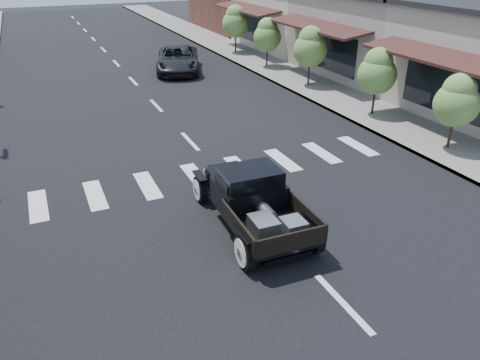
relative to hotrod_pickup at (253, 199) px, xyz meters
name	(u,v)px	position (x,y,z in m)	size (l,w,h in m)	color
ground	(275,232)	(0.42, -0.54, -0.81)	(120.00, 120.00, 0.00)	black
road	(142,90)	(0.42, 14.46, -0.80)	(14.00, 80.00, 0.02)	black
road_markings	(168,119)	(0.42, 9.46, -0.81)	(12.00, 60.00, 0.06)	silver
sidewalk_right	(284,73)	(8.92, 14.46, -0.74)	(3.00, 80.00, 0.15)	gray
storefront_mid	(400,33)	(15.42, 12.46, 1.44)	(10.00, 9.00, 4.50)	#A99F8D
storefront_far	(317,15)	(15.42, 21.46, 1.44)	(10.00, 9.00, 4.50)	beige
small_tree_a	(455,113)	(8.72, 1.76, 0.65)	(1.57, 1.57, 2.61)	olive
small_tree_b	(376,83)	(8.72, 6.08, 0.71)	(1.65, 1.65, 2.74)	olive
small_tree_c	(310,57)	(8.72, 11.45, 0.79)	(1.75, 1.75, 2.91)	olive
small_tree_d	(267,43)	(8.72, 16.33, 0.72)	(1.66, 1.66, 2.77)	olive
small_tree_e	(235,29)	(8.72, 21.17, 0.86)	(1.82, 1.82, 3.03)	olive
hotrod_pickup	(253,199)	(0.00, 0.00, 0.00)	(2.18, 4.67, 1.62)	black
second_car	(178,60)	(3.44, 17.65, -0.08)	(2.41, 5.23, 1.45)	black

